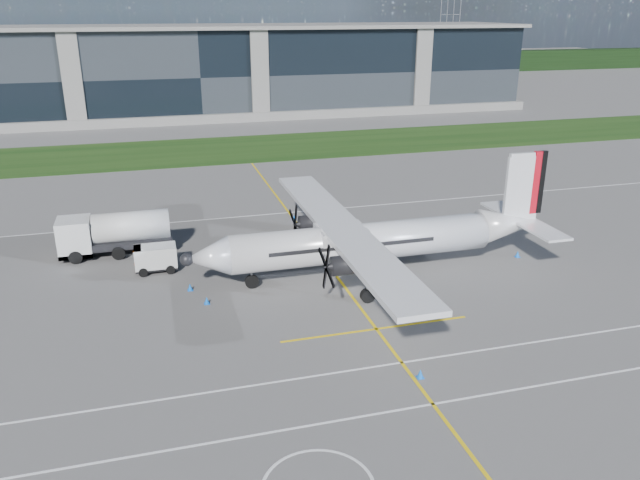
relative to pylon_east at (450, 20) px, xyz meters
The scene contains 16 objects.
ground 139.82m from the pylon_east, 127.69° to the right, with size 400.00×400.00×0.00m, color #605E5B.
grass_strip 133.62m from the pylon_east, 129.81° to the right, with size 400.00×18.00×0.04m, color #15340E.
terminal_building 110.37m from the pylon_east, 140.53° to the right, with size 120.00×20.00×15.00m, color black.
tree_line 86.42m from the pylon_east, behind, with size 400.00×6.00×6.00m, color black.
pylon_east is the anchor object (origin of this frame).
yellow_taxiway_centerline 162.94m from the pylon_east, 120.36° to the right, with size 0.20×70.00×0.01m, color yellow.
white_lane_line 185.33m from the pylon_east, 117.40° to the right, with size 90.00×0.15×0.01m, color white.
turboprop_aircraft 168.25m from the pylon_east, 118.17° to the right, with size 27.12×28.13×8.44m, color white, non-canonical shape.
fuel_tanker_truck 170.47m from the pylon_east, 125.30° to the right, with size 9.01×2.93×3.38m, color silver, non-canonical shape.
baggage_tug 172.13m from the pylon_east, 123.48° to the right, with size 3.24×1.94×1.94m, color silver, non-canonical shape.
ground_crew_person 172.54m from the pylon_east, 123.95° to the right, with size 0.77×0.55×1.88m, color #F25907.
safety_cone_tail 163.12m from the pylon_east, 114.42° to the right, with size 0.36×0.36×0.50m, color blue.
safety_cone_nose_stbd 174.54m from the pylon_east, 122.14° to the right, with size 0.36×0.36×0.50m, color blue.
safety_cone_portwing 181.69m from the pylon_east, 116.79° to the right, with size 0.36×0.36×0.50m, color blue.
safety_cone_nose_port 176.14m from the pylon_east, 121.47° to the right, with size 0.36×0.36×0.50m, color blue.
safety_cone_stbdwing 158.10m from the pylon_east, 121.41° to the right, with size 0.36×0.36×0.50m, color blue.
Camera 1 is at (-9.39, -37.62, 18.43)m, focal length 35.00 mm.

